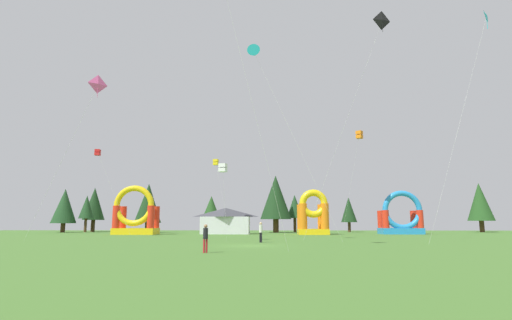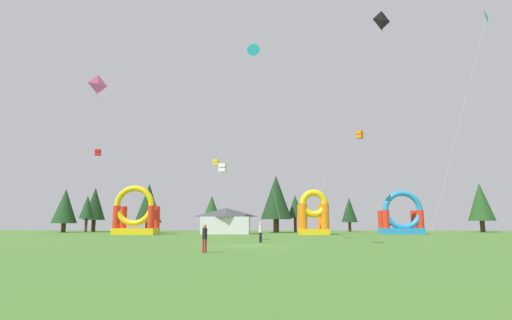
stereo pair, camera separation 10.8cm
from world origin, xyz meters
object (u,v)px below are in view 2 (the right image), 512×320
Objects in this scene: kite_cyan_diamond at (487,18)px; kite_yellow_box at (216,162)px; kite_black_diamond at (382,21)px; person_far_side at (205,236)px; person_near_camera at (261,230)px; kite_white_box at (223,168)px; festival_tent at (226,221)px; inflatable_red_slide at (313,217)px; kite_pink_diamond at (98,85)px; inflatable_yellow_castle at (135,217)px; inflatable_blue_arch at (402,219)px; kite_red_box at (98,153)px; kite_teal_delta at (254,53)px; kite_orange_box at (360,135)px.

kite_yellow_box is at bearing 143.95° from kite_cyan_diamond.
kite_black_diamond reaches higher than person_far_side.
person_far_side is 0.92× the size of person_near_camera.
kite_black_diamond is 23.63m from person_near_camera.
kite_white_box is 4.16× the size of person_near_camera.
kite_white_box reaches higher than festival_tent.
kite_white_box is 24.73m from inflatable_red_slide.
person_far_side is at bearing -44.09° from kite_pink_diamond.
kite_white_box is at bearing -52.37° from inflatable_yellow_castle.
inflatable_blue_arch is (40.99, 3.24, -0.35)m from inflatable_yellow_castle.
person_near_camera is at bearing -31.46° from kite_red_box.
person_far_side is 13.11m from person_near_camera.
person_far_side is at bearing -105.87° from inflatable_red_slide.
kite_teal_delta is 11.52× the size of person_far_side.
person_far_side is 0.23× the size of festival_tent.
kite_yellow_box is 1.47× the size of festival_tent.
kite_teal_delta is 0.89× the size of kite_cyan_diamond.
kite_red_box is at bearing 149.16° from kite_white_box.
kite_white_box is at bearing -84.49° from festival_tent.
kite_pink_diamond is 2.38× the size of inflatable_red_slide.
inflatable_red_slide reaches higher than festival_tent.
inflatable_blue_arch is at bearing -81.87° from person_near_camera.
kite_teal_delta is at bearing 175.68° from kite_cyan_diamond.
kite_black_diamond reaches higher than kite_teal_delta.
kite_black_diamond is at bearing 9.08° from person_far_side.
kite_white_box is at bearing 12.87° from kite_pink_diamond.
person_far_side is (-25.20, -12.34, -20.46)m from kite_cyan_diamond.
festival_tent is at bearing 179.96° from inflatable_blue_arch.
kite_black_diamond is 10.04m from kite_cyan_diamond.
kite_teal_delta is 33.13m from inflatable_yellow_castle.
kite_yellow_box is 0.73× the size of kite_orange_box.
kite_black_diamond is 21.51m from kite_white_box.
person_near_camera is 0.25× the size of festival_tent.
kite_white_box is at bearing 157.82° from kite_teal_delta.
inflatable_red_slide is 0.91× the size of inflatable_yellow_castle.
kite_teal_delta is at bearing 5.42° from kite_pink_diamond.
kite_teal_delta is 1.31× the size of kite_orange_box.
kite_white_box reaches higher than person_near_camera.
kite_orange_box reaches higher than kite_red_box.
kite_pink_diamond is 47.62m from inflatable_blue_arch.
kite_black_diamond is 2.00× the size of kite_yellow_box.
person_far_side is at bearing -65.19° from inflatable_yellow_castle.
kite_red_box is 32.10m from inflatable_red_slide.
kite_orange_box is 24.50m from festival_tent.
kite_black_diamond reaches higher than person_near_camera.
inflatable_yellow_castle is at bearing 98.66° from kite_pink_diamond.
inflatable_red_slide is at bearing -59.79° from person_near_camera.
kite_yellow_box is 23.32m from kite_pink_diamond.
kite_black_diamond reaches higher than inflatable_blue_arch.
person_near_camera is (0.67, -1.33, -17.95)m from kite_teal_delta.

